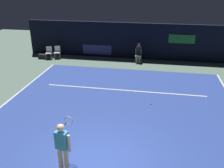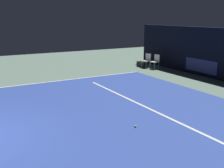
# 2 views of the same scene
# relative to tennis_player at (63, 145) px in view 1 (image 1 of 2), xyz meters

# --- Properties ---
(ground_plane) EXTENTS (32.58, 32.58, 0.00)m
(ground_plane) POSITION_rel_tennis_player_xyz_m (0.99, 4.51, -0.99)
(ground_plane) COLOR slate
(court_surface) EXTENTS (10.86, 10.23, 0.01)m
(court_surface) POSITION_rel_tennis_player_xyz_m (0.99, 4.51, -0.98)
(court_surface) COLOR #2D479E
(court_surface) RESTS_ON ground
(line_sideline_right) EXTENTS (0.10, 10.23, 0.01)m
(line_sideline_right) POSITION_rel_tennis_player_xyz_m (-4.39, 4.51, -0.97)
(line_sideline_right) COLOR white
(line_sideline_right) RESTS_ON court_surface
(line_service) EXTENTS (8.47, 0.10, 0.01)m
(line_service) POSITION_rel_tennis_player_xyz_m (0.99, 6.30, -0.97)
(line_service) COLOR white
(line_service) RESTS_ON court_surface
(back_wall) EXTENTS (16.29, 0.33, 2.60)m
(back_wall) POSITION_rel_tennis_player_xyz_m (0.98, 12.25, 0.31)
(back_wall) COLOR black
(back_wall) RESTS_ON ground
(tennis_player) EXTENTS (0.51, 1.00, 1.73)m
(tennis_player) POSITION_rel_tennis_player_xyz_m (0.00, 0.00, 0.00)
(tennis_player) COLOR beige
(tennis_player) RESTS_ON ground
(line_judge_on_chair) EXTENTS (0.46, 0.55, 1.32)m
(line_judge_on_chair) POSITION_rel_tennis_player_xyz_m (1.33, 11.29, -0.30)
(line_judge_on_chair) COLOR white
(line_judge_on_chair) RESTS_ON ground
(courtside_chair_near) EXTENTS (0.50, 0.48, 0.88)m
(courtside_chair_near) POSITION_rel_tennis_player_xyz_m (-5.25, 10.98, -0.49)
(courtside_chair_near) COLOR white
(courtside_chair_near) RESTS_ON ground
(courtside_chair_far) EXTENTS (0.50, 0.48, 0.88)m
(courtside_chair_far) POSITION_rel_tennis_player_xyz_m (-4.69, 11.22, -0.49)
(courtside_chair_far) COLOR white
(courtside_chair_far) RESTS_ON ground
(tennis_ball) EXTENTS (0.07, 0.07, 0.07)m
(tennis_ball) POSITION_rel_tennis_player_xyz_m (2.45, 4.95, -0.94)
(tennis_ball) COLOR #CCE033
(tennis_ball) RESTS_ON court_surface
(equipment_bag) EXTENTS (0.85, 0.34, 0.32)m
(equipment_bag) POSITION_rel_tennis_player_xyz_m (-5.63, 10.92, -0.83)
(equipment_bag) COLOR black
(equipment_bag) RESTS_ON ground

